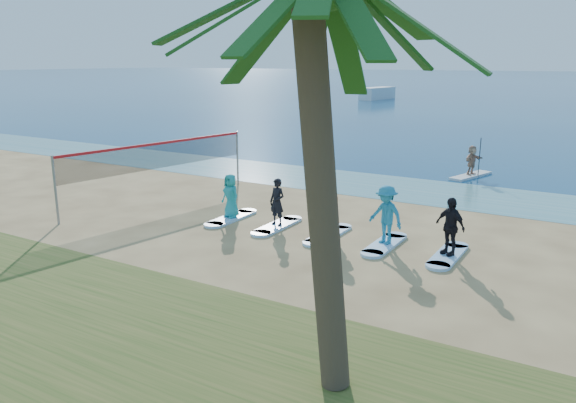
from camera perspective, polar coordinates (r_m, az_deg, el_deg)
The scene contains 16 objects.
ground at distance 17.80m, azimuth -4.33°, elevation -4.65°, with size 600.00×600.00×0.00m, color tan.
shallow_water at distance 26.75m, azimuth 8.66°, elevation 1.67°, with size 600.00×600.00×0.00m, color teal.
volleyball_net at distance 23.68m, azimuth -13.02°, elevation 4.52°, with size 1.63×8.96×2.50m.
paddleboard at distance 29.80m, azimuth 18.07°, elevation 2.51°, with size 0.70×3.00×0.12m, color silver.
paddleboarder at distance 29.66m, azimuth 18.19°, elevation 4.02°, with size 1.36×0.43×1.47m, color tan.
boat_offshore_a at distance 86.18m, azimuth 9.03°, elevation 10.22°, with size 2.23×6.91×1.76m, color silver.
surfboard_0 at distance 20.90m, azimuth -5.79°, elevation -1.68°, with size 0.70×2.20×0.09m, color #A2D3FC.
student_0 at distance 20.68m, azimuth -5.85°, elevation 0.59°, with size 0.79×0.51×1.61m, color teal.
surfboard_1 at distance 19.81m, azimuth -1.10°, elevation -2.50°, with size 0.70×2.20×0.09m, color #A2D3FC.
student_1 at distance 19.58m, azimuth -1.12°, elevation -0.05°, with size 0.60×0.40×1.66m, color black.
surfboard_2 at distance 18.88m, azimuth 4.09°, elevation -3.39°, with size 0.70×2.20×0.09m, color #A2D3FC.
student_2 at distance 18.62m, azimuth 4.14°, elevation -0.66°, with size 0.86×0.67×1.77m, color #D54816.
surfboard_3 at distance 18.12m, azimuth 9.79°, elevation -4.33°, with size 0.70×2.20×0.09m, color #A2D3FC.
student_3 at distance 17.83m, azimuth 9.92°, elevation -1.33°, with size 1.21×0.70×1.88m, color teal.
surfboard_4 at distance 17.55m, azimuth 15.93°, elevation -5.29°, with size 0.70×2.20×0.09m, color #A2D3FC.
student_4 at distance 17.28m, azimuth 16.13°, elevation -2.41°, with size 1.02×0.43×1.75m, color black.
Camera 1 is at (9.73, -13.75, 5.74)m, focal length 35.00 mm.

